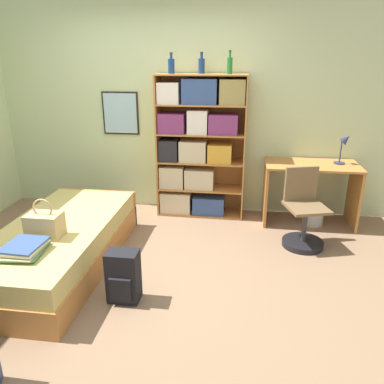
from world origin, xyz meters
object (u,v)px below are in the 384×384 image
Objects in this scene: backpack at (123,277)px; desk_lamp at (344,144)px; desk_chair at (303,221)px; book_stack_on_bed at (24,249)px; handbag at (45,225)px; bottle_green at (171,66)px; bottle_clear at (230,65)px; waste_bin at (313,213)px; bookcase at (197,146)px; desk at (310,183)px; bottle_brown at (202,65)px; bed at (60,244)px.

desk_lamp is at bearing 42.16° from backpack.
book_stack_on_bed is at bearing -150.85° from desk_chair.
book_stack_on_bed is at bearing -92.26° from handbag.
handbag is 0.86m from backpack.
book_stack_on_bed is at bearing -112.73° from bottle_green.
backpack is at bearing -110.84° from bottle_clear.
bottle_clear is 0.90× the size of waste_bin.
handbag is 1.26× the size of waste_bin.
bookcase reaches higher than desk.
desk_lamp is 0.90m from waste_bin.
bottle_brown is 1.89m from desk_lamp.
bottle_clear is (1.50, 1.72, 1.30)m from handbag.
bookcase is 0.99m from bottle_green.
handbag is 0.97× the size of desk_lamp.
bottle_clear is 2.64m from backpack.
handbag is 3.05m from waste_bin.
book_stack_on_bed is 1.38× the size of waste_bin.
desk_lamp is at bearing 34.78° from book_stack_on_bed.
desk is at bearing -5.58° from bottle_clear.
desk_chair is (-0.15, -0.61, -0.24)m from desk.
bottle_clear reaches higher than bottle_brown.
bottle_clear is at bearing 171.78° from waste_bin.
book_stack_on_bed is 2.89m from bottle_clear.
bottle_brown is at bearing 171.42° from bottle_clear.
bottle_brown reaches higher than book_stack_on_bed.
desk is (2.54, 1.36, 0.30)m from bed.
desk_lamp reaches higher than bed.
bottle_clear is (0.33, -0.05, 0.01)m from bottle_brown.
bookcase is (1.13, 1.72, 0.35)m from handbag.
handbag is 0.92× the size of book_stack_on_bed.
bottle_clear reaches higher than waste_bin.
bookcase is 2.09× the size of desk_chair.
handbag is at bearing -156.96° from desk_chair.
bottle_clear reaches higher than book_stack_on_bed.
backpack is at bearing -142.52° from desk_chair.
bottle_clear reaches higher than backpack.
bottle_green is (0.83, 1.70, 1.30)m from handbag.
bottle_brown is at bearing 51.52° from bed.
desk_lamp is at bearing 21.56° from waste_bin.
bottle_clear is at bearing 53.39° from book_stack_on_bed.
bottle_brown is at bearing 60.38° from book_stack_on_bed.
bed reaches higher than waste_bin.
desk_lamp is 0.44× the size of desk_chair.
desk_lamp reaches higher than waste_bin.
desk_lamp is 1.09m from desk_chair.
desk_chair is at bearing -126.29° from desk_lamp.
bottle_brown is at bearing 147.51° from desk_chair.
desk_lamp reaches higher than backpack.
desk_chair reaches higher than handbag.
waste_bin is at bearing -4.29° from bottle_green.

